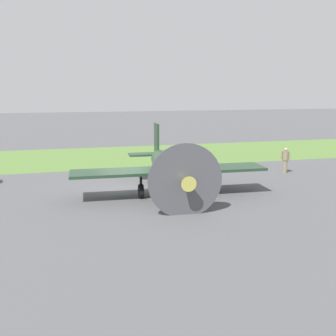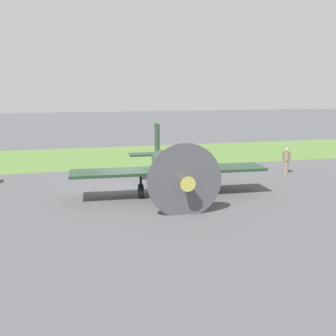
{
  "view_description": "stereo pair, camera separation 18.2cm",
  "coord_description": "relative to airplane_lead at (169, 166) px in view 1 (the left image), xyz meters",
  "views": [
    {
      "loc": [
        3.1,
        21.3,
        5.6
      ],
      "look_at": [
        -2.18,
        1.12,
        1.43
      ],
      "focal_mm": 42.26,
      "sensor_mm": 36.0,
      "label": 1
    },
    {
      "loc": [
        2.92,
        21.35,
        5.6
      ],
      "look_at": [
        -2.18,
        1.12,
        1.43
      ],
      "focal_mm": 42.26,
      "sensor_mm": 36.0,
      "label": 2
    }
  ],
  "objects": [
    {
      "name": "airplane_lead",
      "position": [
        0.0,
        0.0,
        0.0
      ],
      "size": [
        10.4,
        8.24,
        3.71
      ],
      "rotation": [
        0.0,
        0.0,
        -0.04
      ],
      "color": "#233D28",
      "rests_on": "ground"
    },
    {
      "name": "grass_verge",
      "position": [
        2.17,
        -13.18,
        -1.55
      ],
      "size": [
        120.0,
        11.0,
        0.01
      ],
      "primitive_type": "cube",
      "color": "#567A38",
      "rests_on": "ground"
    },
    {
      "name": "ground_crew_chief",
      "position": [
        -9.09,
        -3.46,
        -0.64
      ],
      "size": [
        0.42,
        0.53,
        1.73
      ],
      "rotation": [
        0.0,
        0.0,
        2.22
      ],
      "color": "#847A5B",
      "rests_on": "ground"
    },
    {
      "name": "ground_plane",
      "position": [
        2.17,
        -1.29,
        -1.55
      ],
      "size": [
        160.0,
        160.0,
        0.0
      ],
      "primitive_type": "plane",
      "color": "#515154"
    }
  ]
}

